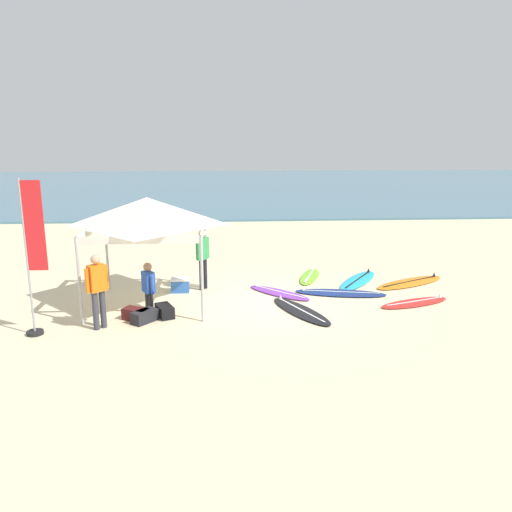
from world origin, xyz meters
TOP-DOWN VIEW (x-y plane):
  - ground_plane at (0.00, 0.00)m, footprint 80.00×80.00m
  - sea at (0.00, 30.65)m, footprint 80.00×36.00m
  - canopy_tent at (-2.93, 0.11)m, footprint 2.88×2.88m
  - surfboard_navy at (2.12, 0.57)m, footprint 2.55×1.16m
  - surfboard_lime at (1.56, 2.24)m, footprint 1.09×1.93m
  - surfboard_orange at (4.40, 1.44)m, footprint 2.56×1.78m
  - surfboard_red at (3.86, -0.36)m, footprint 2.11×1.20m
  - surfboard_black at (0.83, -0.80)m, footprint 1.56×2.34m
  - surfboard_purple at (0.44, 0.70)m, footprint 1.82×1.79m
  - surfboard_cyan at (2.93, 1.75)m, footprint 1.87×2.32m
  - person_green at (-1.63, 1.27)m, footprint 0.36×0.50m
  - person_orange at (-3.84, -1.58)m, footprint 0.43×0.40m
  - person_blue at (-2.91, -0.35)m, footprint 0.38×0.48m
  - banner_flag at (-5.07, -1.85)m, footprint 0.60×0.36m
  - gear_bag_near_tent at (-3.13, -1.07)m, footprint 0.68×0.55m
  - gear_bag_by_pole at (-2.47, -0.90)m, footprint 0.54×0.68m
  - gear_bag_on_sand at (-2.90, -1.24)m, footprint 0.63×0.66m
  - cooler_box at (-2.26, 1.06)m, footprint 0.50×0.36m

SIDE VIEW (x-z plane):
  - ground_plane at x=0.00m, z-range 0.00..0.00m
  - surfboard_orange at x=4.40m, z-range -0.06..0.13m
  - surfboard_navy at x=2.12m, z-range -0.06..0.13m
  - surfboard_cyan at x=2.93m, z-range -0.06..0.13m
  - surfboard_black at x=0.83m, z-range -0.06..0.13m
  - surfboard_red at x=3.86m, z-range -0.06..0.13m
  - surfboard_purple at x=0.44m, z-range -0.06..0.13m
  - surfboard_lime at x=1.56m, z-range -0.06..0.13m
  - sea at x=0.00m, z-range 0.00..0.10m
  - gear_bag_near_tent at x=-3.13m, z-range 0.00..0.28m
  - gear_bag_by_pole at x=-2.47m, z-range 0.00..0.28m
  - gear_bag_on_sand at x=-2.90m, z-range 0.00..0.28m
  - cooler_box at x=-2.26m, z-range 0.00..0.39m
  - person_blue at x=-2.91m, z-range 0.06..1.26m
  - person_green at x=-1.63m, z-range 0.13..1.84m
  - person_orange at x=-3.84m, z-range 0.13..1.84m
  - banner_flag at x=-5.07m, z-range -0.13..3.27m
  - canopy_tent at x=-2.93m, z-range 1.01..3.76m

